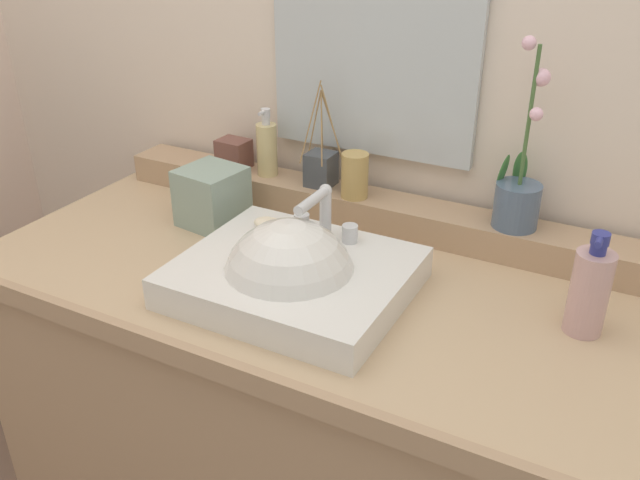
# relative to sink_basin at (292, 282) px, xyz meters

# --- Properties ---
(wall_back) EXTENTS (3.32, 0.20, 2.46)m
(wall_back) POSITION_rel_sink_basin_xyz_m (0.04, 0.53, 0.35)
(wall_back) COLOR beige
(wall_back) RESTS_ON ground
(vanity_cabinet) EXTENTS (1.47, 0.67, 0.85)m
(vanity_cabinet) POSITION_rel_sink_basin_xyz_m (0.04, 0.09, -0.45)
(vanity_cabinet) COLOR tan
(vanity_cabinet) RESTS_ON ground
(back_ledge) EXTENTS (1.39, 0.11, 0.07)m
(back_ledge) POSITION_rel_sink_basin_xyz_m (0.04, 0.36, 0.01)
(back_ledge) COLOR tan
(back_ledge) RESTS_ON vanity_cabinet
(sink_basin) EXTENTS (0.42, 0.37, 0.28)m
(sink_basin) POSITION_rel_sink_basin_xyz_m (0.00, 0.00, 0.00)
(sink_basin) COLOR white
(sink_basin) RESTS_ON vanity_cabinet
(soap_bar) EXTENTS (0.07, 0.04, 0.02)m
(soap_bar) POSITION_rel_sink_basin_xyz_m (-0.12, 0.11, 0.05)
(soap_bar) COLOR beige
(soap_bar) RESTS_ON sink_basin
(potted_plant) EXTENTS (0.10, 0.10, 0.38)m
(potted_plant) POSITION_rel_sink_basin_xyz_m (0.33, 0.35, 0.12)
(potted_plant) COLOR slate
(potted_plant) RESTS_ON back_ledge
(soap_dispenser) EXTENTS (0.05, 0.05, 0.16)m
(soap_dispenser) POSITION_rel_sink_basin_xyz_m (-0.27, 0.36, 0.11)
(soap_dispenser) COLOR #D7C385
(soap_dispenser) RESTS_ON back_ledge
(tumbler_cup) EXTENTS (0.06, 0.06, 0.10)m
(tumbler_cup) POSITION_rel_sink_basin_xyz_m (-0.03, 0.33, 0.09)
(tumbler_cup) COLOR tan
(tumbler_cup) RESTS_ON back_ledge
(reed_diffuser) EXTENTS (0.09, 0.10, 0.25)m
(reed_diffuser) POSITION_rel_sink_basin_xyz_m (-0.13, 0.36, 0.08)
(reed_diffuser) COLOR #43484F
(reed_diffuser) RESTS_ON back_ledge
(trinket_box) EXTENTS (0.08, 0.06, 0.07)m
(trinket_box) POSITION_rel_sink_basin_xyz_m (-0.37, 0.36, 0.08)
(trinket_box) COLOR brown
(trinket_box) RESTS_ON back_ledge
(lotion_bottle) EXTENTS (0.07, 0.07, 0.19)m
(lotion_bottle) POSITION_rel_sink_basin_xyz_m (0.51, 0.14, 0.05)
(lotion_bottle) COLOR #C89E9D
(lotion_bottle) RESTS_ON vanity_cabinet
(tissue_box) EXTENTS (0.15, 0.15, 0.13)m
(tissue_box) POSITION_rel_sink_basin_xyz_m (-0.32, 0.19, 0.04)
(tissue_box) COLOR #89A194
(tissue_box) RESTS_ON vanity_cabinet
(mirror) EXTENTS (0.48, 0.02, 0.56)m
(mirror) POSITION_rel_sink_basin_xyz_m (-0.03, 0.42, 0.40)
(mirror) COLOR silver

